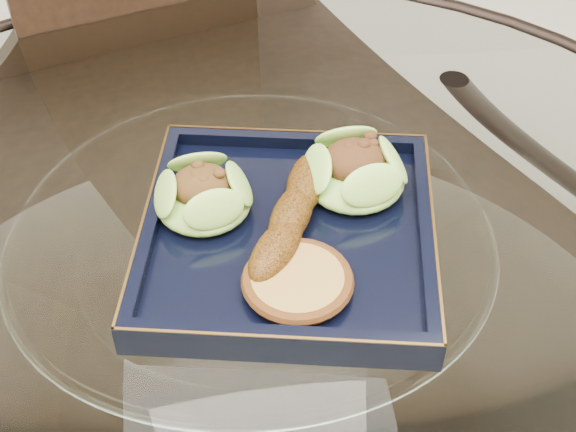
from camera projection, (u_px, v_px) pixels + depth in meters
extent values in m
cylinder|color=white|center=(253.00, 279.00, 0.74)|extent=(1.10, 1.10, 0.01)
torus|color=black|center=(253.00, 279.00, 0.74)|extent=(1.13, 1.13, 0.02)
cylinder|color=black|center=(418.00, 287.00, 1.23)|extent=(0.04, 0.04, 0.75)
cylinder|color=black|center=(47.00, 332.00, 1.17)|extent=(0.04, 0.04, 0.75)
cube|color=black|center=(231.00, 233.00, 1.16)|extent=(0.54, 0.54, 0.04)
cylinder|color=black|center=(391.00, 386.00, 1.27)|extent=(0.03, 0.03, 0.47)
cylinder|color=black|center=(100.00, 297.00, 1.40)|extent=(0.03, 0.03, 0.47)
cylinder|color=black|center=(292.00, 234.00, 1.52)|extent=(0.03, 0.03, 0.47)
cube|color=black|center=(288.00, 239.00, 0.75)|extent=(0.32, 0.32, 0.02)
ellipsoid|color=#6DA42F|center=(203.00, 197.00, 0.76)|extent=(0.11, 0.11, 0.03)
ellipsoid|color=#74AC32|center=(354.00, 173.00, 0.78)|extent=(0.13, 0.13, 0.04)
ellipsoid|color=#693A0B|center=(291.00, 215.00, 0.74)|extent=(0.11, 0.17, 0.03)
cylinder|color=#A47936|center=(298.00, 282.00, 0.69)|extent=(0.11, 0.11, 0.02)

